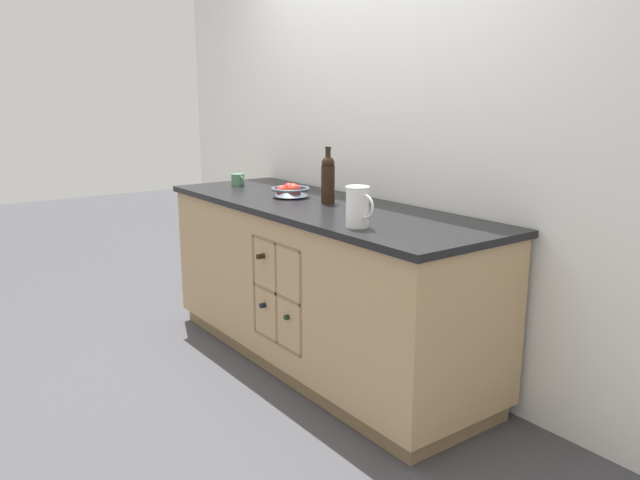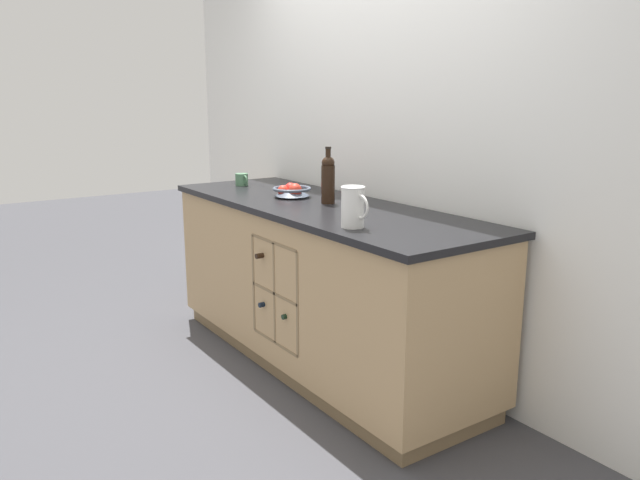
{
  "view_description": "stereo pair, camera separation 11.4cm",
  "coord_description": "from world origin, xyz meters",
  "px_view_note": "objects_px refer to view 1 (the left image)",
  "views": [
    {
      "loc": [
        2.74,
        -2.0,
        1.52
      ],
      "look_at": [
        0.0,
        0.0,
        0.73
      ],
      "focal_mm": 35.0,
      "sensor_mm": 36.0,
      "label": 1
    },
    {
      "loc": [
        2.8,
        -1.91,
        1.52
      ],
      "look_at": [
        0.0,
        0.0,
        0.73
      ],
      "focal_mm": 35.0,
      "sensor_mm": 36.0,
      "label": 2
    }
  ],
  "objects_px": {
    "white_pitcher": "(358,206)",
    "ceramic_mug": "(238,180)",
    "fruit_bowl": "(290,191)",
    "standing_wine_bottle": "(328,178)"
  },
  "relations": [
    {
      "from": "fruit_bowl",
      "to": "white_pitcher",
      "type": "relative_size",
      "value": 1.21
    },
    {
      "from": "standing_wine_bottle",
      "to": "white_pitcher",
      "type": "bearing_deg",
      "value": -25.01
    },
    {
      "from": "white_pitcher",
      "to": "ceramic_mug",
      "type": "relative_size",
      "value": 1.59
    },
    {
      "from": "fruit_bowl",
      "to": "white_pitcher",
      "type": "height_order",
      "value": "white_pitcher"
    },
    {
      "from": "white_pitcher",
      "to": "ceramic_mug",
      "type": "bearing_deg",
      "value": 172.09
    },
    {
      "from": "ceramic_mug",
      "to": "standing_wine_bottle",
      "type": "relative_size",
      "value": 0.38
    },
    {
      "from": "white_pitcher",
      "to": "standing_wine_bottle",
      "type": "xyz_separation_m",
      "value": [
        -0.59,
        0.28,
        0.04
      ]
    },
    {
      "from": "fruit_bowl",
      "to": "ceramic_mug",
      "type": "bearing_deg",
      "value": -178.54
    },
    {
      "from": "standing_wine_bottle",
      "to": "ceramic_mug",
      "type": "bearing_deg",
      "value": -175.56
    },
    {
      "from": "fruit_bowl",
      "to": "ceramic_mug",
      "type": "height_order",
      "value": "fruit_bowl"
    }
  ]
}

